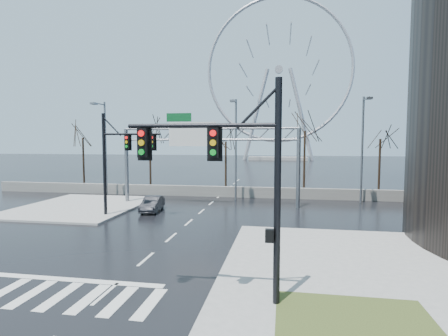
% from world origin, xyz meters
% --- Properties ---
extents(ground, '(260.00, 260.00, 0.00)m').
position_xyz_m(ground, '(0.00, 0.00, 0.00)').
color(ground, black).
rests_on(ground, ground).
extents(sidewalk_right_ext, '(12.00, 10.00, 0.15)m').
position_xyz_m(sidewalk_right_ext, '(10.00, 2.00, 0.07)').
color(sidewalk_right_ext, gray).
rests_on(sidewalk_right_ext, ground).
extents(sidewalk_far, '(10.00, 12.00, 0.15)m').
position_xyz_m(sidewalk_far, '(-11.00, 12.00, 0.07)').
color(sidewalk_far, gray).
rests_on(sidewalk_far, ground).
extents(grass_strip, '(5.00, 4.00, 0.02)m').
position_xyz_m(grass_strip, '(9.00, -5.00, 0.15)').
color(grass_strip, '#39431C').
rests_on(grass_strip, sidewalk_near).
extents(barrier_wall, '(52.00, 0.50, 1.10)m').
position_xyz_m(barrier_wall, '(0.00, 20.00, 0.55)').
color(barrier_wall, slate).
rests_on(barrier_wall, ground).
extents(signal_mast_near, '(5.52, 0.41, 8.00)m').
position_xyz_m(signal_mast_near, '(5.14, -4.04, 4.87)').
color(signal_mast_near, black).
rests_on(signal_mast_near, ground).
extents(signal_mast_far, '(4.72, 0.41, 8.00)m').
position_xyz_m(signal_mast_far, '(-5.87, 8.96, 4.83)').
color(signal_mast_far, black).
rests_on(signal_mast_far, ground).
extents(sign_gantry, '(16.36, 0.40, 7.60)m').
position_xyz_m(sign_gantry, '(-0.38, 14.96, 5.18)').
color(sign_gantry, slate).
rests_on(sign_gantry, ground).
extents(streetlight_left, '(0.50, 2.55, 10.00)m').
position_xyz_m(streetlight_left, '(-12.00, 18.16, 5.89)').
color(streetlight_left, slate).
rests_on(streetlight_left, ground).
extents(streetlight_mid, '(0.50, 2.55, 10.00)m').
position_xyz_m(streetlight_mid, '(2.00, 18.16, 5.89)').
color(streetlight_mid, slate).
rests_on(streetlight_mid, ground).
extents(streetlight_right, '(0.50, 2.55, 10.00)m').
position_xyz_m(streetlight_right, '(14.00, 18.16, 5.89)').
color(streetlight_right, slate).
rests_on(streetlight_right, ground).
extents(tree_far_left, '(3.50, 3.50, 7.00)m').
position_xyz_m(tree_far_left, '(-18.00, 24.00, 5.57)').
color(tree_far_left, black).
rests_on(tree_far_left, ground).
extents(tree_left, '(3.75, 3.75, 7.50)m').
position_xyz_m(tree_left, '(-9.00, 23.50, 5.98)').
color(tree_left, black).
rests_on(tree_left, ground).
extents(tree_center, '(3.25, 3.25, 6.50)m').
position_xyz_m(tree_center, '(0.00, 24.50, 5.17)').
color(tree_center, black).
rests_on(tree_center, ground).
extents(tree_right, '(3.90, 3.90, 7.80)m').
position_xyz_m(tree_right, '(9.00, 23.50, 6.22)').
color(tree_right, black).
rests_on(tree_right, ground).
extents(tree_far_right, '(3.40, 3.40, 6.80)m').
position_xyz_m(tree_far_right, '(17.00, 24.00, 5.41)').
color(tree_far_right, black).
rests_on(tree_far_right, ground).
extents(ferris_wheel, '(45.00, 6.00, 50.91)m').
position_xyz_m(ferris_wheel, '(5.00, 95.00, 26.13)').
color(ferris_wheel, gray).
rests_on(ferris_wheel, ground).
extents(car, '(1.75, 3.91, 1.25)m').
position_xyz_m(car, '(-4.10, 11.44, 0.62)').
color(car, black).
rests_on(car, ground).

